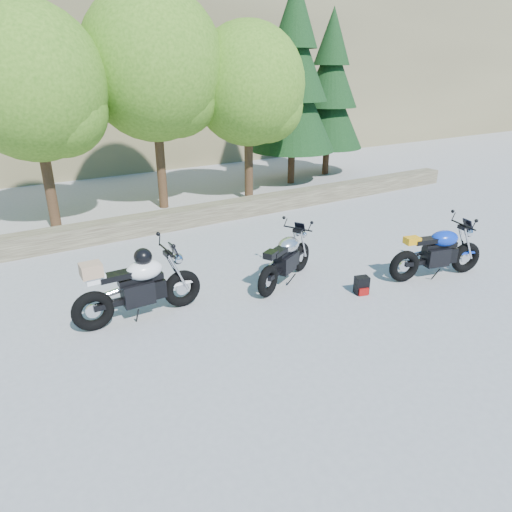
{
  "coord_description": "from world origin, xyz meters",
  "views": [
    {
      "loc": [
        -4.06,
        -5.94,
        4.1
      ],
      "look_at": [
        0.2,
        1.0,
        0.75
      ],
      "focal_mm": 32.0,
      "sensor_mm": 36.0,
      "label": 1
    }
  ],
  "objects_px": {
    "blue_bike": "(438,253)",
    "silver_bike": "(286,259)",
    "white_bike": "(138,285)",
    "backpack": "(362,285)"
  },
  "relations": [
    {
      "from": "white_bike",
      "to": "silver_bike",
      "type": "bearing_deg",
      "value": -3.15
    },
    {
      "from": "blue_bike",
      "to": "silver_bike",
      "type": "bearing_deg",
      "value": 167.2
    },
    {
      "from": "white_bike",
      "to": "blue_bike",
      "type": "bearing_deg",
      "value": -15.29
    },
    {
      "from": "silver_bike",
      "to": "white_bike",
      "type": "relative_size",
      "value": 0.83
    },
    {
      "from": "white_bike",
      "to": "backpack",
      "type": "height_order",
      "value": "white_bike"
    },
    {
      "from": "silver_bike",
      "to": "backpack",
      "type": "relative_size",
      "value": 5.39
    },
    {
      "from": "white_bike",
      "to": "blue_bike",
      "type": "distance_m",
      "value": 6.1
    },
    {
      "from": "blue_bike",
      "to": "backpack",
      "type": "bearing_deg",
      "value": -173.01
    },
    {
      "from": "white_bike",
      "to": "backpack",
      "type": "distance_m",
      "value": 4.25
    },
    {
      "from": "backpack",
      "to": "silver_bike",
      "type": "bearing_deg",
      "value": 145.46
    }
  ]
}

